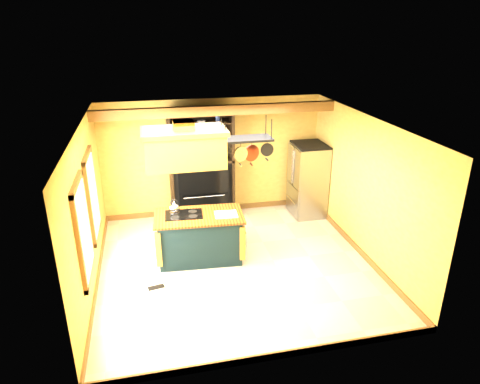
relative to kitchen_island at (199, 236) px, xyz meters
name	(u,v)px	position (x,y,z in m)	size (l,w,h in m)	color
floor	(235,265)	(0.61, -0.39, -0.47)	(5.00, 5.00, 0.00)	beige
ceiling	(235,124)	(0.61, -0.39, 2.23)	(5.00, 5.00, 0.00)	white
wall_back	(213,158)	(0.61, 2.11, 0.88)	(5.00, 0.02, 2.70)	gold
wall_front	(277,276)	(0.61, -2.89, 0.88)	(5.00, 0.02, 2.70)	gold
wall_left	(87,212)	(-1.89, -0.39, 0.88)	(0.02, 5.00, 2.70)	gold
wall_right	(364,188)	(3.11, -0.39, 0.88)	(0.02, 5.00, 2.70)	gold
ceiling_beam	(217,110)	(0.61, 1.31, 2.12)	(5.00, 0.15, 0.20)	olive
window_near	(83,230)	(-1.85, -1.19, 0.93)	(0.06, 1.06, 1.56)	olive
window_far	(92,195)	(-1.85, 0.21, 0.93)	(0.06, 1.06, 1.56)	olive
kitchen_island	(199,236)	(0.00, 0.00, 0.00)	(1.71, 1.03, 1.11)	black
range_hood	(185,147)	(-0.20, 0.00, 1.78)	(1.46, 0.82, 0.80)	gold
pot_rack	(246,144)	(0.91, 0.00, 1.77)	(0.97, 0.46, 0.83)	black
refrigerator	(307,181)	(2.73, 1.51, 0.34)	(0.72, 0.85, 1.67)	#999DA1
hutch	(202,179)	(0.31, 1.84, 0.48)	(1.41, 0.64, 2.49)	black
floor_register	(156,287)	(-0.88, -0.82, -0.46)	(0.28, 0.12, 0.01)	black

